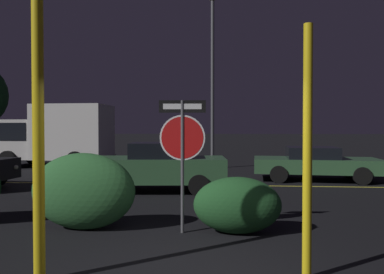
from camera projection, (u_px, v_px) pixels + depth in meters
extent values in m
cube|color=gold|center=(207.00, 185.00, 12.39)|extent=(37.46, 0.12, 0.01)
cylinder|color=#4C4C51|center=(182.00, 167.00, 6.70)|extent=(0.06, 0.06, 2.38)
cylinder|color=white|center=(182.00, 138.00, 6.69)|extent=(0.81, 0.07, 0.82)
cylinder|color=#B71414|center=(182.00, 138.00, 6.69)|extent=(0.75, 0.07, 0.76)
cube|color=black|center=(182.00, 106.00, 6.68)|extent=(0.84, 0.08, 0.22)
cube|color=white|center=(182.00, 106.00, 6.68)|extent=(0.69, 0.08, 0.10)
cylinder|color=yellow|center=(38.00, 139.00, 4.54)|extent=(0.14, 0.14, 3.49)
cylinder|color=yellow|center=(307.00, 152.00, 4.63)|extent=(0.11, 0.11, 3.17)
ellipsoid|color=#2D6633|center=(83.00, 191.00, 6.94)|extent=(1.96, 0.87, 1.42)
ellipsoid|color=#1E4C23|center=(237.00, 205.00, 6.67)|extent=(1.57, 0.84, 1.01)
sphere|color=#F4EFCC|center=(16.00, 167.00, 11.84)|extent=(0.14, 0.14, 0.14)
cube|color=#335B38|center=(155.00, 169.00, 11.21)|extent=(4.31, 2.15, 0.70)
cube|color=black|center=(159.00, 150.00, 11.20)|extent=(1.80, 1.67, 0.45)
cylinder|color=black|center=(106.00, 185.00, 10.36)|extent=(0.62, 0.25, 0.60)
cylinder|color=black|center=(118.00, 177.00, 12.07)|extent=(0.62, 0.25, 0.60)
cylinder|color=black|center=(199.00, 185.00, 10.37)|extent=(0.62, 0.25, 0.60)
cylinder|color=black|center=(198.00, 177.00, 12.08)|extent=(0.62, 0.25, 0.60)
sphere|color=#F4EFCC|center=(80.00, 170.00, 10.65)|extent=(0.14, 0.14, 0.14)
sphere|color=#F4EFCC|center=(90.00, 166.00, 11.76)|extent=(0.14, 0.14, 0.14)
cube|color=#335B38|center=(315.00, 165.00, 13.54)|extent=(4.52, 2.27, 0.50)
cube|color=black|center=(312.00, 153.00, 13.56)|extent=(1.88, 1.79, 0.41)
cylinder|color=black|center=(349.00, 170.00, 14.23)|extent=(0.61, 0.25, 0.60)
cylinder|color=black|center=(362.00, 176.00, 12.41)|extent=(0.61, 0.25, 0.60)
cylinder|color=black|center=(276.00, 169.00, 14.69)|extent=(0.61, 0.25, 0.60)
cylinder|color=black|center=(279.00, 174.00, 12.87)|extent=(0.61, 0.25, 0.60)
sphere|color=#F4EFCC|center=(376.00, 164.00, 13.75)|extent=(0.14, 0.14, 0.14)
cube|color=silver|center=(20.00, 139.00, 18.59)|extent=(2.16, 2.24, 1.90)
cube|color=black|center=(20.00, 132.00, 18.58)|extent=(1.95, 2.28, 0.84)
cube|color=silver|center=(73.00, 132.00, 18.26)|extent=(3.49, 2.41, 2.63)
cylinder|color=black|center=(8.00, 160.00, 17.50)|extent=(0.85, 0.31, 0.84)
cylinder|color=black|center=(34.00, 156.00, 19.71)|extent=(0.85, 0.31, 0.84)
cylinder|color=black|center=(76.00, 160.00, 17.11)|extent=(0.85, 0.31, 0.84)
cylinder|color=black|center=(94.00, 157.00, 19.32)|extent=(0.85, 0.31, 0.84)
cylinder|color=#4C4C51|center=(213.00, 85.00, 17.57)|extent=(0.16, 0.16, 7.85)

